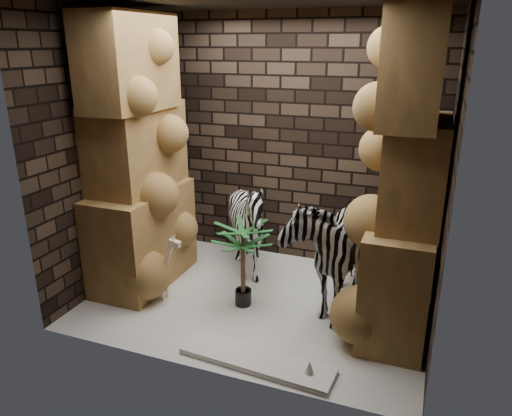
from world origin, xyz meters
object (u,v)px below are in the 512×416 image
at_px(zebra_left, 248,231).
at_px(giraffe_toy, 155,265).
at_px(surfboard, 257,360).
at_px(zebra_right, 330,236).
at_px(palm_front, 243,264).
at_px(palm_back, 243,272).

relative_size(zebra_left, giraffe_toy, 1.58).
bearing_deg(surfboard, zebra_right, 78.93).
relative_size(zebra_left, palm_front, 1.37).
bearing_deg(palm_back, zebra_left, 107.30).
xyz_separation_m(zebra_right, palm_back, (-0.82, -0.37, -0.38)).
xyz_separation_m(zebra_right, palm_front, (-0.83, -0.32, -0.31)).
distance_m(zebra_right, surfboard, 1.48).
bearing_deg(palm_front, surfboard, -61.67).
bearing_deg(giraffe_toy, surfboard, -22.35).
relative_size(palm_front, palm_back, 1.17).
bearing_deg(zebra_left, giraffe_toy, -118.68).
height_order(zebra_right, surfboard, zebra_right).
height_order(zebra_left, palm_front, zebra_left).
bearing_deg(surfboard, palm_back, 122.88).
xyz_separation_m(zebra_right, zebra_left, (-1.03, 0.31, -0.20)).
distance_m(palm_back, surfboard, 1.06).
bearing_deg(zebra_left, palm_back, -61.34).
xyz_separation_m(giraffe_toy, surfboard, (1.42, -0.69, -0.37)).
bearing_deg(zebra_right, surfboard, -105.20).
bearing_deg(palm_back, surfboard, -61.15).
xyz_separation_m(zebra_left, palm_back, (0.21, -0.68, -0.18)).
relative_size(zebra_left, surfboard, 0.90).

